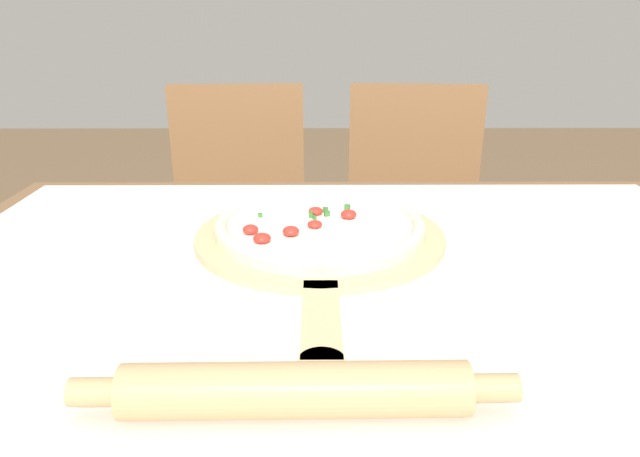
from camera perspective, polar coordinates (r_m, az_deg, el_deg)
name	(u,v)px	position (r m, az deg, el deg)	size (l,w,h in m)	color
dining_table	(352,344)	(0.84, 3.26, -11.45)	(1.33, 0.97, 0.75)	brown
towel_cloth	(354,278)	(0.79, 3.41, -4.99)	(1.25, 0.89, 0.00)	silver
pizza_peel	(320,240)	(0.90, 0.00, -1.16)	(0.40, 0.58, 0.01)	#D6B784
pizza	(320,225)	(0.91, -0.04, 0.37)	(0.33, 0.33, 0.03)	beige
rolling_pin	(295,390)	(0.53, -2.50, -15.82)	(0.40, 0.05, 0.05)	tan
chair_left	(239,223)	(1.66, -8.07, 0.59)	(0.42, 0.42, 0.91)	brown
chair_right	(413,222)	(1.67, 9.27, 0.62)	(0.43, 0.43, 0.91)	brown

